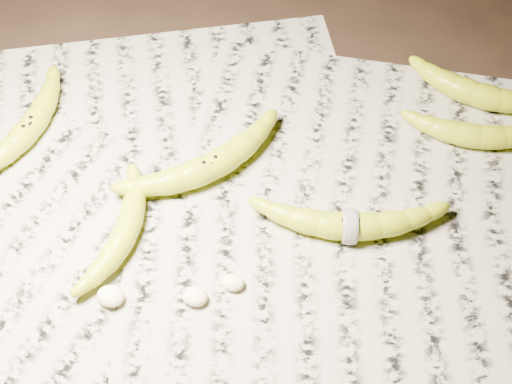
% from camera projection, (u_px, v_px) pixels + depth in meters
% --- Properties ---
extents(ground, '(3.00, 3.00, 0.00)m').
position_uv_depth(ground, '(243.00, 214.00, 0.94)').
color(ground, black).
rests_on(ground, ground).
extents(newspaper_patch, '(0.90, 0.70, 0.01)m').
position_uv_depth(newspaper_patch, '(250.00, 223.00, 0.92)').
color(newspaper_patch, '#A19E8A').
rests_on(newspaper_patch, ground).
extents(banana_left_a, '(0.09, 0.21, 0.04)m').
position_uv_depth(banana_left_a, '(28.00, 127.00, 0.99)').
color(banana_left_a, gold).
rests_on(banana_left_a, newspaper_patch).
extents(banana_left_b, '(0.05, 0.17, 0.03)m').
position_uv_depth(banana_left_b, '(125.00, 230.00, 0.89)').
color(banana_left_b, gold).
rests_on(banana_left_b, newspaper_patch).
extents(banana_center, '(0.20, 0.20, 0.04)m').
position_uv_depth(banana_center, '(209.00, 165.00, 0.95)').
color(banana_center, gold).
rests_on(banana_center, newspaper_patch).
extents(banana_taped, '(0.23, 0.11, 0.04)m').
position_uv_depth(banana_taped, '(350.00, 225.00, 0.90)').
color(banana_taped, gold).
rests_on(banana_taped, newspaper_patch).
extents(banana_upper_a, '(0.19, 0.08, 0.04)m').
position_uv_depth(banana_upper_a, '(480.00, 135.00, 0.98)').
color(banana_upper_a, gold).
rests_on(banana_upper_a, newspaper_patch).
extents(banana_upper_b, '(0.19, 0.09, 0.04)m').
position_uv_depth(banana_upper_b, '(476.00, 92.00, 1.03)').
color(banana_upper_b, gold).
rests_on(banana_upper_b, newspaper_patch).
extents(measuring_tape, '(0.01, 0.05, 0.05)m').
position_uv_depth(measuring_tape, '(350.00, 225.00, 0.90)').
color(measuring_tape, white).
rests_on(measuring_tape, newspaper_patch).
extents(flesh_chunk_a, '(0.03, 0.03, 0.02)m').
position_uv_depth(flesh_chunk_a, '(110.00, 295.00, 0.85)').
color(flesh_chunk_a, beige).
rests_on(flesh_chunk_a, newspaper_patch).
extents(flesh_chunk_b, '(0.03, 0.03, 0.02)m').
position_uv_depth(flesh_chunk_b, '(195.00, 295.00, 0.85)').
color(flesh_chunk_b, beige).
rests_on(flesh_chunk_b, newspaper_patch).
extents(flesh_chunk_c, '(0.03, 0.02, 0.02)m').
position_uv_depth(flesh_chunk_c, '(233.00, 281.00, 0.86)').
color(flesh_chunk_c, beige).
rests_on(flesh_chunk_c, newspaper_patch).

